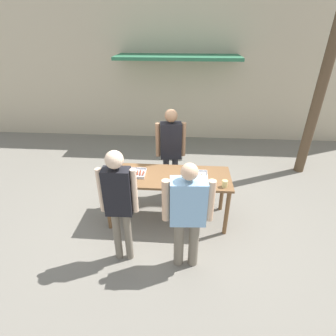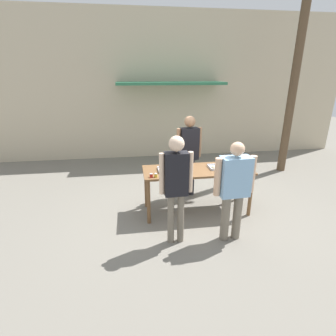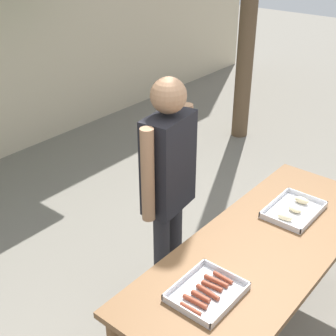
{
  "view_description": "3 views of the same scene",
  "coord_description": "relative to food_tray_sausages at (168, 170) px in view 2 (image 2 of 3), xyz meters",
  "views": [
    {
      "loc": [
        0.28,
        -3.79,
        3.18
      ],
      "look_at": [
        0.0,
        0.0,
        1.06
      ],
      "focal_mm": 28.0,
      "sensor_mm": 36.0,
      "label": 1
    },
    {
      "loc": [
        -1.27,
        -4.66,
        2.67
      ],
      "look_at": [
        -0.58,
        0.02,
        0.96
      ],
      "focal_mm": 28.0,
      "sensor_mm": 36.0,
      "label": 2
    },
    {
      "loc": [
        -2.17,
        -1.02,
        2.72
      ],
      "look_at": [
        -0.0,
        0.77,
        1.19
      ],
      "focal_mm": 50.0,
      "sensor_mm": 36.0,
      "label": 3
    }
  ],
  "objects": [
    {
      "name": "ground_plane",
      "position": [
        0.58,
        -0.02,
        -0.92
      ],
      "size": [
        24.0,
        24.0,
        0.0
      ],
      "primitive_type": "plane",
      "color": "slate"
    },
    {
      "name": "building_facade_back",
      "position": [
        0.58,
        3.96,
        1.33
      ],
      "size": [
        12.0,
        1.11,
        4.5
      ],
      "color": "beige",
      "rests_on": "ground"
    },
    {
      "name": "serving_table",
      "position": [
        0.58,
        -0.02,
        -0.13
      ],
      "size": [
        2.12,
        0.8,
        0.91
      ],
      "color": "brown",
      "rests_on": "ground"
    },
    {
      "name": "food_tray_sausages",
      "position": [
        0.0,
        0.0,
        0.0
      ],
      "size": [
        0.39,
        0.32,
        0.04
      ],
      "color": "silver",
      "rests_on": "serving_table"
    },
    {
      "name": "food_tray_buns",
      "position": [
        1.03,
        -0.0,
        0.0
      ],
      "size": [
        0.43,
        0.31,
        0.05
      ],
      "color": "silver",
      "rests_on": "serving_table"
    },
    {
      "name": "condiment_jar_mustard",
      "position": [
        -0.35,
        -0.31,
        0.02
      ],
      "size": [
        0.06,
        0.06,
        0.07
      ],
      "color": "#B22319",
      "rests_on": "serving_table"
    },
    {
      "name": "condiment_jar_ketchup",
      "position": [
        -0.27,
        -0.31,
        0.02
      ],
      "size": [
        0.06,
        0.06,
        0.07
      ],
      "color": "gold",
      "rests_on": "serving_table"
    },
    {
      "name": "beer_cup",
      "position": [
        1.49,
        -0.29,
        0.04
      ],
      "size": [
        0.09,
        0.09,
        0.11
      ],
      "color": "#DBC67A",
      "rests_on": "serving_table"
    },
    {
      "name": "person_server_behind_table",
      "position": [
        0.57,
        0.75,
        0.18
      ],
      "size": [
        0.57,
        0.26,
        1.83
      ],
      "rotation": [
        0.0,
        0.0,
        0.12
      ],
      "color": "#232328",
      "rests_on": "ground"
    },
    {
      "name": "person_customer_holding_hotdog",
      "position": [
        -0.02,
        -0.99,
        0.19
      ],
      "size": [
        0.53,
        0.24,
        1.82
      ],
      "rotation": [
        0.0,
        0.0,
        3.17
      ],
      "color": "#756B5B",
      "rests_on": "ground"
    },
    {
      "name": "person_customer_with_cup",
      "position": [
        0.92,
        -1.04,
        0.08
      ],
      "size": [
        0.69,
        0.29,
        1.7
      ],
      "rotation": [
        0.0,
        0.0,
        3.2
      ],
      "color": "#756B5B",
      "rests_on": "ground"
    },
    {
      "name": "utility_pole",
      "position": [
        3.64,
        1.99,
        2.61
      ],
      "size": [
        1.1,
        0.22,
        6.91
      ],
      "color": "brown",
      "rests_on": "ground"
    }
  ]
}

